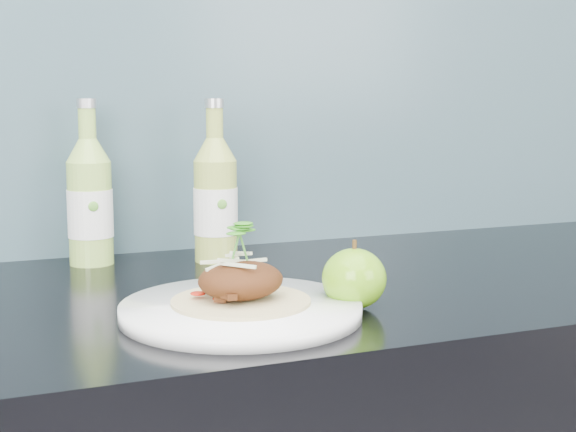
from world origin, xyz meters
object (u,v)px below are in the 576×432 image
Objects in this scene: cider_bottle_left at (90,202)px; cider_bottle_right at (216,200)px; green_apple at (354,279)px; dinner_plate at (241,310)px.

cider_bottle_right is (0.18, -0.04, 0.00)m from cider_bottle_left.
cider_bottle_right reaches higher than green_apple.
green_apple is at bearing -63.28° from cider_bottle_left.
cider_bottle_right is at bearing 101.55° from green_apple.
dinner_plate is 0.14m from green_apple.
green_apple is at bearing -63.03° from cider_bottle_right.
cider_bottle_right is (0.07, 0.31, 0.08)m from dinner_plate.
dinner_plate is 1.38× the size of cider_bottle_left.
dinner_plate is at bearing -79.36° from cider_bottle_left.
cider_bottle_right is at bearing -20.91° from cider_bottle_left.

